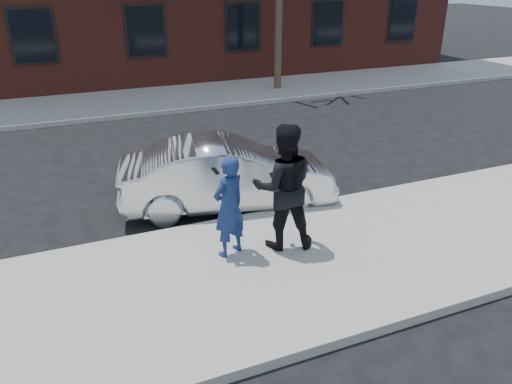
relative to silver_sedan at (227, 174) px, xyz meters
name	(u,v)px	position (x,y,z in m)	size (l,w,h in m)	color
ground	(313,257)	(0.63, -2.34, -0.67)	(100.00, 100.00, 0.00)	black
near_sidewalk	(321,261)	(0.63, -2.59, -0.59)	(50.00, 3.50, 0.15)	#9A9691
near_curb	(274,213)	(0.63, -0.79, -0.59)	(50.00, 0.10, 0.15)	#999691
far_sidewalk	(158,99)	(0.63, 8.91, -0.59)	(50.00, 3.50, 0.15)	#9A9691
far_curb	(171,112)	(0.63, 7.11, -0.59)	(50.00, 0.10, 0.15)	#999691
silver_sedan	(227,174)	(0.00, 0.00, 0.00)	(1.42, 4.06, 1.34)	silver
man_hoodie	(229,207)	(-0.65, -1.92, 0.29)	(0.70, 0.59, 1.62)	navy
man_peacoat	(284,187)	(0.23, -2.00, 0.50)	(1.16, 1.01, 2.04)	black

